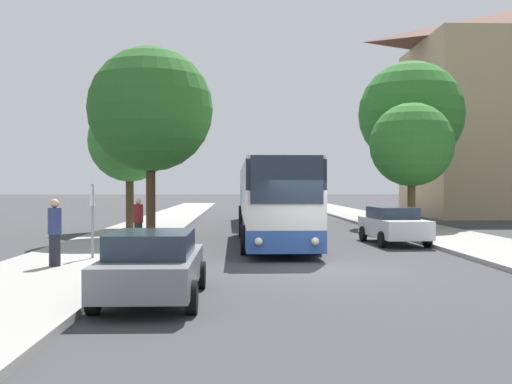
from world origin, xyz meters
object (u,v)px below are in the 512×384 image
object	(u,v)px
bus_front	(274,201)
tree_left_far	(151,110)
parked_car_left_curb	(153,264)
bus_middle	(262,194)
tree_right_near	(412,145)
parked_car_right_near	(393,225)
pedestrian_waiting_near	(55,232)
tree_left_near	(130,141)
pedestrian_waiting_far	(138,221)
tree_right_mid	(411,114)
bus_stop_sign	(92,212)

from	to	relation	value
bus_front	tree_left_far	xyz separation A→B (m)	(-5.16, 2.30, 3.85)
parked_car_left_curb	tree_left_far	xyz separation A→B (m)	(-2.01, 13.68, 4.85)
bus_middle	tree_right_near	xyz separation A→B (m)	(7.50, -6.16, 2.61)
parked_car_right_near	pedestrian_waiting_near	bearing A→B (deg)	30.39
bus_middle	tree_right_near	world-z (taller)	tree_right_near
bus_front	tree_left_near	world-z (taller)	tree_left_near
pedestrian_waiting_near	pedestrian_waiting_far	distance (m)	6.07
pedestrian_waiting_near	tree_left_near	bearing A→B (deg)	-116.34
bus_front	pedestrian_waiting_far	world-z (taller)	bus_front
tree_left_near	parked_car_left_curb	bearing A→B (deg)	-78.49
bus_front	tree_left_near	xyz separation A→B (m)	(-6.97, 7.41, 2.87)
tree_right_mid	bus_stop_sign	bearing A→B (deg)	-131.49
tree_left_far	tree_right_mid	size ratio (longest dim) A/B	0.86
bus_stop_sign	tree_left_near	xyz separation A→B (m)	(-1.17, 12.76, 3.08)
tree_left_near	tree_right_mid	distance (m)	16.11
bus_front	pedestrian_waiting_far	xyz separation A→B (m)	(-5.11, -1.24, -0.73)
pedestrian_waiting_far	parked_car_right_near	bearing A→B (deg)	-12.00
pedestrian_waiting_far	tree_left_near	xyz separation A→B (m)	(-1.86, 8.65, 3.60)
pedestrian_waiting_far	bus_middle	bearing A→B (deg)	50.32
bus_stop_sign	tree_left_far	world-z (taller)	tree_left_far
parked_car_right_near	tree_right_mid	distance (m)	12.80
tree_left_far	tree_left_near	bearing A→B (deg)	109.53
tree_left_far	tree_right_near	bearing A→B (deg)	21.23
bus_stop_sign	tree_left_near	bearing A→B (deg)	95.24
parked_car_left_curb	tree_left_near	size ratio (longest dim) A/B	0.66
parked_car_left_curb	parked_car_right_near	bearing A→B (deg)	55.60
pedestrian_waiting_far	tree_left_near	size ratio (longest dim) A/B	0.26
parked_car_left_curb	parked_car_right_near	size ratio (longest dim) A/B	0.97
tree_right_near	tree_right_mid	bearing A→B (deg)	74.13
bus_middle	tree_right_near	bearing A→B (deg)	-40.37
tree_left_far	tree_right_near	size ratio (longest dim) A/B	1.25
bus_front	parked_car_left_curb	xyz separation A→B (m)	(-3.15, -11.37, -1.00)
tree_right_mid	pedestrian_waiting_far	bearing A→B (deg)	-138.38
pedestrian_waiting_far	tree_right_near	world-z (taller)	tree_right_near
parked_car_right_near	tree_right_near	size ratio (longest dim) A/B	0.69
pedestrian_waiting_near	tree_left_far	xyz separation A→B (m)	(1.21, 9.48, 4.52)
parked_car_left_curb	bus_stop_sign	world-z (taller)	bus_stop_sign
parked_car_right_near	tree_left_far	size ratio (longest dim) A/B	0.55
parked_car_right_near	bus_stop_sign	bearing A→B (deg)	24.58
tree_left_far	pedestrian_waiting_near	bearing A→B (deg)	-97.30
bus_stop_sign	bus_middle	bearing A→B (deg)	72.61
bus_stop_sign	pedestrian_waiting_far	world-z (taller)	bus_stop_sign
tree_right_near	parked_car_left_curb	bearing A→B (deg)	-119.93
parked_car_left_curb	tree_right_mid	distance (m)	25.90
parked_car_left_curb	pedestrian_waiting_near	bearing A→B (deg)	127.54
bus_front	tree_right_near	world-z (taller)	tree_right_near
tree_right_mid	tree_left_near	bearing A→B (deg)	-167.14
parked_car_right_near	tree_left_far	xyz separation A→B (m)	(-9.92, 2.12, 4.81)
parked_car_left_curb	parked_car_right_near	distance (m)	14.00
pedestrian_waiting_near	bus_middle	bearing A→B (deg)	-136.07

